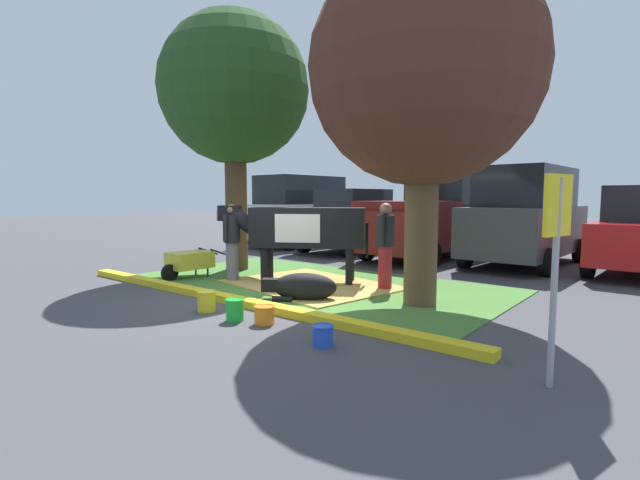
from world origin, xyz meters
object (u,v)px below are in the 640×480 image
bucket_yellow (207,301)px  bucket_blue (323,335)px  bucket_green (235,309)px  shade_tree_left (234,91)px  cow_holstein (303,228)px  wheelbarrow (189,261)px  person_visitor_near (232,240)px  shade_tree_right (424,71)px  person_handler (385,244)px  bucket_orange (264,314)px  suv_black (301,211)px  pickup_truck_black (432,219)px  parking_sign (556,238)px  sedan_silver (354,221)px  calf_lying (303,287)px  suv_dark_grey (526,216)px

bucket_yellow → bucket_blue: bearing=-3.9°
bucket_yellow → bucket_green: (0.75, -0.08, -0.00)m
shade_tree_left → cow_holstein: size_ratio=2.11×
shade_tree_left → bucket_yellow: (2.74, -3.00, -4.08)m
wheelbarrow → person_visitor_near: bearing=18.3°
shade_tree_right → bucket_yellow: shade_tree_right is taller
person_handler → bucket_blue: size_ratio=6.20×
bucket_yellow → shade_tree_left: bearing=132.4°
cow_holstein → bucket_blue: bearing=-45.6°
shade_tree_left → bucket_green: bearing=-41.4°
bucket_orange → suv_black: (-6.61, 8.31, 1.13)m
pickup_truck_black → wheelbarrow: bearing=-111.0°
parking_sign → wheelbarrow: bearing=169.8°
person_handler → parking_sign: (3.52, -2.92, 0.50)m
bucket_blue → bucket_orange: bearing=169.3°
person_visitor_near → wheelbarrow: 1.19m
sedan_silver → parking_sign: bearing=-45.7°
bucket_orange → shade_tree_left: bearing=143.4°
person_handler → bucket_green: size_ratio=5.24×
shade_tree_left → suv_black: 6.70m
bucket_yellow → pickup_truck_black: size_ratio=0.06×
person_handler → bucket_yellow: person_handler is taller
person_visitor_near → bucket_green: 3.21m
shade_tree_left → person_visitor_near: size_ratio=3.74×
shade_tree_left → calf_lying: 5.48m
cow_holstein → pickup_truck_black: (0.24, 5.47, -0.02)m
sedan_silver → pickup_truck_black: pickup_truck_black is taller
shade_tree_left → bucket_green: shade_tree_left is taller
calf_lying → bucket_orange: bearing=-69.7°
bucket_yellow → wheelbarrow: bearing=149.5°
shade_tree_left → shade_tree_right: (5.12, -0.55, -0.52)m
suv_black → person_handler: bearing=-37.9°
bucket_green → shade_tree_left: bearing=138.6°
cow_holstein → bucket_blue: cow_holstein is taller
shade_tree_right → cow_holstein: bearing=174.6°
person_visitor_near → bucket_orange: size_ratio=5.34×
cow_holstein → sedan_silver: 5.89m
cow_holstein → calf_lying: (1.06, -1.22, -0.90)m
bucket_green → sedan_silver: (-3.57, 8.15, 0.82)m
pickup_truck_black → suv_dark_grey: suv_dark_grey is taller
bucket_green → bucket_orange: bucket_green is taller
shade_tree_right → calf_lying: (-1.70, -0.96, -3.49)m
bucket_orange → sedan_silver: (-4.03, 8.00, 0.85)m
parking_sign → bucket_orange: bearing=-177.3°
bucket_blue → pickup_truck_black: 8.79m
pickup_truck_black → bucket_blue: bearing=-72.9°
person_handler → pickup_truck_black: 5.24m
person_visitor_near → suv_black: 7.48m
shade_tree_left → bucket_blue: size_ratio=22.65×
shade_tree_right → wheelbarrow: (-5.06, -0.87, -3.34)m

